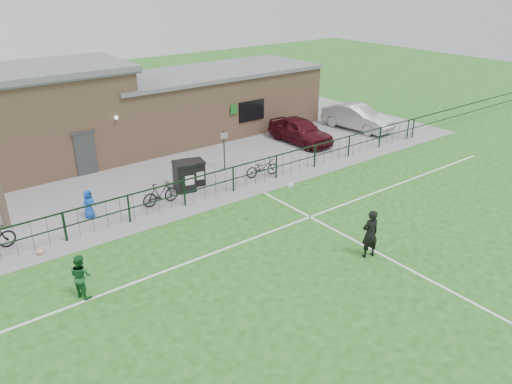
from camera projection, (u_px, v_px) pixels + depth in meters
ground at (349, 278)px, 16.23m from camera, size 90.00×90.00×0.00m
paving_strip at (158, 162)px, 26.03m from camera, size 34.00×13.00×0.02m
pitch_line_touch at (217, 198)px, 21.89m from camera, size 28.00×0.10×0.01m
pitch_line_mid at (272, 231)px, 19.13m from camera, size 28.00×0.10×0.01m
pitch_line_perp at (389, 258)px, 17.33m from camera, size 0.10×16.00×0.01m
perimeter_fence at (215, 184)px, 21.80m from camera, size 28.00×0.10×1.20m
wheelie_bin_left at (196, 173)px, 23.12m from camera, size 0.89×0.96×1.08m
wheelie_bin_right at (184, 177)px, 22.45m from camera, size 1.01×1.09×1.25m
sign_post at (224, 150)px, 24.65m from camera, size 0.07×0.07×2.00m
car_maroon at (300, 130)px, 28.62m from camera, size 1.78×4.29×1.45m
car_silver at (357, 117)px, 31.07m from camera, size 2.12×4.73×1.51m
bicycle_d at (160, 194)px, 21.10m from camera, size 1.66×0.48×1.00m
bicycle_e at (262, 168)px, 24.03m from camera, size 1.76×0.89×0.88m
spectator_child at (89, 204)px, 19.95m from camera, size 0.67×0.54×1.18m
goalkeeper_kick at (368, 233)px, 17.14m from camera, size 1.69×3.20×2.16m
outfield_player at (81, 276)px, 15.08m from camera, size 0.74×0.83×1.42m
ball_ground at (40, 252)px, 17.52m from camera, size 0.24×0.24×0.24m
clubhouse at (114, 111)px, 26.82m from camera, size 24.25×5.40×4.96m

